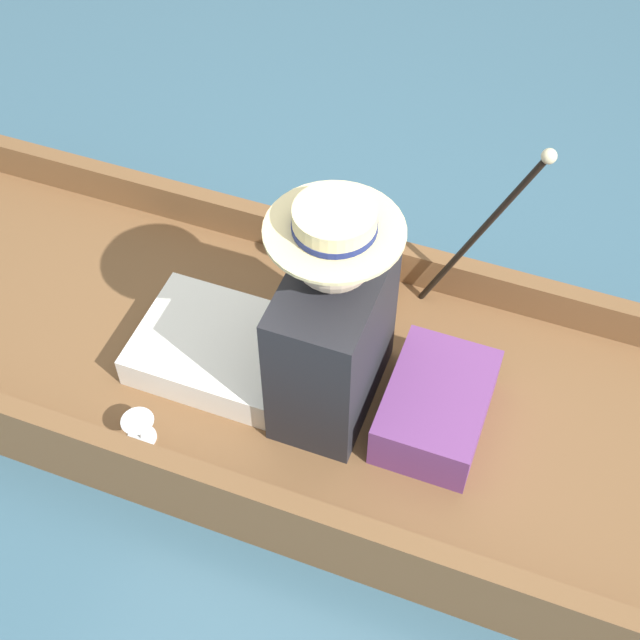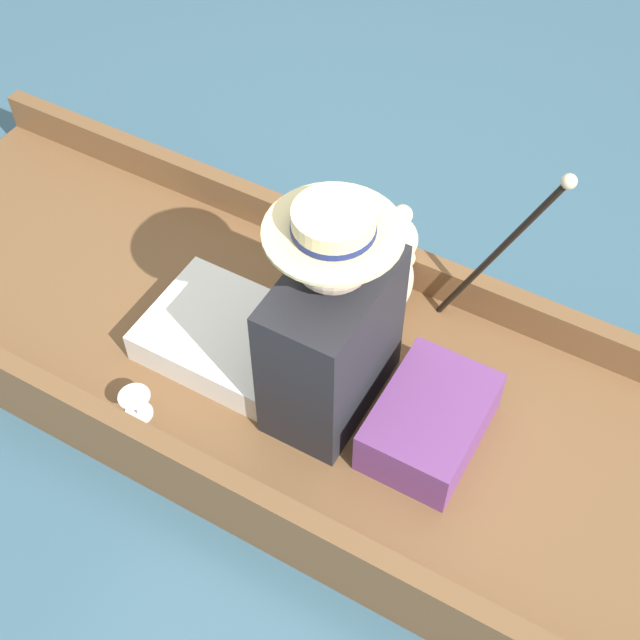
{
  "view_description": "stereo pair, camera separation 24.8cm",
  "coord_description": "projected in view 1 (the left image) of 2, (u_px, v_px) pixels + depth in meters",
  "views": [
    {
      "loc": [
        -1.51,
        -0.56,
        2.41
      ],
      "look_at": [
        -0.04,
        -0.01,
        0.49
      ],
      "focal_mm": 50.0,
      "sensor_mm": 36.0,
      "label": 1
    },
    {
      "loc": [
        -1.41,
        -0.79,
        2.41
      ],
      "look_at": [
        -0.04,
        -0.01,
        0.49
      ],
      "focal_mm": 50.0,
      "sensor_mm": 36.0,
      "label": 2
    }
  ],
  "objects": [
    {
      "name": "seated_person",
      "position": [
        305.0,
        328.0,
        2.54
      ],
      "size": [
        0.44,
        0.8,
        0.78
      ],
      "rotation": [
        0.0,
        0.0,
        -0.04
      ],
      "color": "white",
      "rests_on": "punt_boat"
    },
    {
      "name": "punt_boat",
      "position": [
        321.0,
        389.0,
        2.82
      ],
      "size": [
        1.06,
        3.35,
        0.29
      ],
      "color": "brown",
      "rests_on": "ground_plane"
    },
    {
      "name": "walking_cane",
      "position": [
        492.0,
        219.0,
        2.62
      ],
      "size": [
        0.04,
        0.32,
        0.72
      ],
      "color": "black",
      "rests_on": "punt_boat"
    },
    {
      "name": "seat_cushion",
      "position": [
        436.0,
        406.0,
        2.61
      ],
      "size": [
        0.41,
        0.29,
        0.16
      ],
      "color": "#6B3875",
      "rests_on": "punt_boat"
    },
    {
      "name": "wine_glass",
      "position": [
        139.0,
        426.0,
        2.59
      ],
      "size": [
        0.1,
        0.1,
        0.09
      ],
      "color": "silver",
      "rests_on": "punt_boat"
    },
    {
      "name": "ground_plane",
      "position": [
        321.0,
        404.0,
        2.89
      ],
      "size": [
        16.0,
        16.0,
        0.0
      ],
      "primitive_type": "plane",
      "color": "#385B70"
    },
    {
      "name": "teddy_bear",
      "position": [
        372.0,
        261.0,
        2.82
      ],
      "size": [
        0.29,
        0.17,
        0.42
      ],
      "color": "beige",
      "rests_on": "punt_boat"
    }
  ]
}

